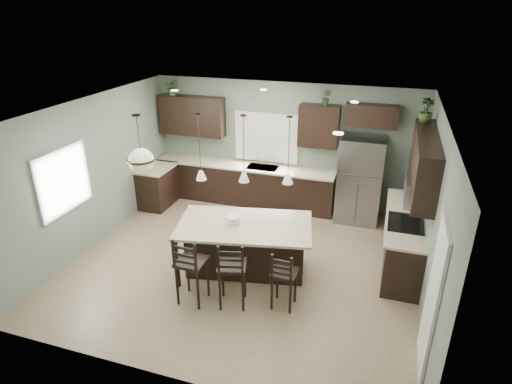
% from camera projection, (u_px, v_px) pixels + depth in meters
% --- Properties ---
extents(ground, '(6.00, 6.00, 0.00)m').
position_uv_depth(ground, '(244.00, 262.00, 7.78)').
color(ground, '#9E8466').
rests_on(ground, ground).
extents(pantry_door, '(0.04, 0.82, 2.04)m').
position_uv_depth(pantry_door, '(432.00, 300.00, 5.19)').
color(pantry_door, white).
rests_on(pantry_door, ground).
extents(window_back, '(1.35, 0.02, 1.00)m').
position_uv_depth(window_back, '(266.00, 137.00, 9.65)').
color(window_back, white).
rests_on(window_back, room_shell).
extents(window_left, '(0.02, 1.10, 1.00)m').
position_uv_depth(window_left, '(63.00, 181.00, 7.29)').
color(window_left, white).
rests_on(window_left, room_shell).
extents(left_return_cabs, '(0.60, 0.90, 0.90)m').
position_uv_depth(left_return_cabs, '(158.00, 187.00, 9.84)').
color(left_return_cabs, black).
rests_on(left_return_cabs, ground).
extents(left_return_countertop, '(0.66, 0.96, 0.04)m').
position_uv_depth(left_return_countertop, '(156.00, 168.00, 9.64)').
color(left_return_countertop, beige).
rests_on(left_return_countertop, left_return_cabs).
extents(back_lower_cabs, '(4.20, 0.60, 0.90)m').
position_uv_depth(back_lower_cabs, '(244.00, 184.00, 9.97)').
color(back_lower_cabs, black).
rests_on(back_lower_cabs, ground).
extents(back_countertop, '(4.20, 0.66, 0.04)m').
position_uv_depth(back_countertop, '(244.00, 166.00, 9.76)').
color(back_countertop, beige).
rests_on(back_countertop, back_lower_cabs).
extents(sink_inset, '(0.70, 0.45, 0.01)m').
position_uv_depth(sink_inset, '(262.00, 167.00, 9.63)').
color(sink_inset, gray).
rests_on(sink_inset, back_countertop).
extents(faucet, '(0.02, 0.02, 0.28)m').
position_uv_depth(faucet, '(262.00, 162.00, 9.55)').
color(faucet, silver).
rests_on(faucet, back_countertop).
extents(back_upper_left, '(1.55, 0.34, 0.90)m').
position_uv_depth(back_upper_left, '(192.00, 116.00, 9.84)').
color(back_upper_left, black).
rests_on(back_upper_left, room_shell).
extents(back_upper_right, '(0.85, 0.34, 0.90)m').
position_uv_depth(back_upper_right, '(319.00, 126.00, 9.02)').
color(back_upper_right, black).
rests_on(back_upper_right, room_shell).
extents(fridge_header, '(1.05, 0.34, 0.45)m').
position_uv_depth(fridge_header, '(372.00, 116.00, 8.60)').
color(fridge_header, black).
rests_on(fridge_header, room_shell).
extents(right_lower_cabs, '(0.60, 2.35, 0.90)m').
position_uv_depth(right_lower_cabs, '(403.00, 241.00, 7.61)').
color(right_lower_cabs, black).
rests_on(right_lower_cabs, ground).
extents(right_countertop, '(0.66, 2.35, 0.04)m').
position_uv_depth(right_countertop, '(406.00, 217.00, 7.43)').
color(right_countertop, beige).
rests_on(right_countertop, right_lower_cabs).
extents(cooktop, '(0.58, 0.75, 0.02)m').
position_uv_depth(cooktop, '(406.00, 223.00, 7.18)').
color(cooktop, black).
rests_on(cooktop, right_countertop).
extents(wall_oven_front, '(0.01, 0.72, 0.60)m').
position_uv_depth(wall_oven_front, '(385.00, 246.00, 7.46)').
color(wall_oven_front, gray).
rests_on(wall_oven_front, right_lower_cabs).
extents(right_upper_cabs, '(0.34, 2.35, 0.90)m').
position_uv_depth(right_upper_cabs, '(424.00, 162.00, 6.97)').
color(right_upper_cabs, black).
rests_on(right_upper_cabs, room_shell).
extents(microwave, '(0.40, 0.75, 0.40)m').
position_uv_depth(microwave, '(418.00, 191.00, 6.90)').
color(microwave, gray).
rests_on(microwave, right_upper_cabs).
extents(refrigerator, '(0.90, 0.74, 1.85)m').
position_uv_depth(refrigerator, '(360.00, 180.00, 8.97)').
color(refrigerator, gray).
rests_on(refrigerator, ground).
extents(kitchen_island, '(2.44, 1.68, 0.92)m').
position_uv_depth(kitchen_island, '(245.00, 248.00, 7.36)').
color(kitchen_island, black).
rests_on(kitchen_island, ground).
extents(serving_dish, '(0.24, 0.24, 0.14)m').
position_uv_depth(serving_dish, '(233.00, 220.00, 7.17)').
color(serving_dish, silver).
rests_on(serving_dish, kitchen_island).
extents(bar_stool_left, '(0.44, 0.44, 1.17)m').
position_uv_depth(bar_stool_left, '(192.00, 269.00, 6.57)').
color(bar_stool_left, black).
rests_on(bar_stool_left, ground).
extents(bar_stool_center, '(0.52, 0.52, 1.15)m').
position_uv_depth(bar_stool_center, '(232.00, 273.00, 6.49)').
color(bar_stool_center, black).
rests_on(bar_stool_center, ground).
extents(bar_stool_right, '(0.38, 0.38, 1.00)m').
position_uv_depth(bar_stool_right, '(284.00, 279.00, 6.48)').
color(bar_stool_right, black).
rests_on(bar_stool_right, ground).
extents(pendant_left, '(0.17, 0.17, 1.10)m').
position_uv_depth(pendant_left, '(200.00, 147.00, 6.71)').
color(pendant_left, white).
rests_on(pendant_left, room_shell).
extents(pendant_center, '(0.17, 0.17, 1.10)m').
position_uv_depth(pendant_center, '(244.00, 149.00, 6.64)').
color(pendant_center, white).
rests_on(pendant_center, room_shell).
extents(pendant_right, '(0.17, 0.17, 1.10)m').
position_uv_depth(pendant_right, '(289.00, 151.00, 6.57)').
color(pendant_right, silver).
rests_on(pendant_right, room_shell).
extents(chandelier, '(0.45, 0.45, 0.95)m').
position_uv_depth(chandelier, '(139.00, 144.00, 6.62)').
color(chandelier, '#F6F2C9').
rests_on(chandelier, room_shell).
extents(plant_back_left, '(0.39, 0.36, 0.37)m').
position_uv_depth(plant_back_left, '(173.00, 87.00, 9.67)').
color(plant_back_left, '#325525').
rests_on(plant_back_left, back_upper_left).
extents(plant_back_right, '(0.20, 0.17, 0.33)m').
position_uv_depth(plant_back_right, '(327.00, 97.00, 8.71)').
color(plant_back_right, '#2B4B21').
rests_on(plant_back_right, back_upper_right).
extents(plant_right_wall, '(0.28, 0.28, 0.42)m').
position_uv_depth(plant_right_wall, '(426.00, 110.00, 7.47)').
color(plant_right_wall, '#304C21').
rests_on(plant_right_wall, right_upper_cabs).
extents(room_shell, '(6.00, 6.00, 6.00)m').
position_uv_depth(room_shell, '(243.00, 176.00, 7.10)').
color(room_shell, slate).
rests_on(room_shell, ground).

